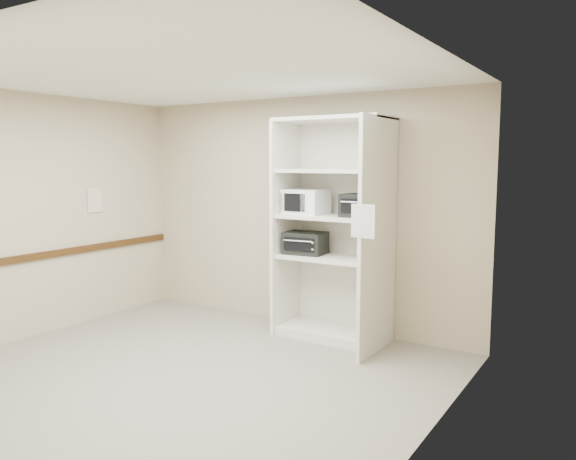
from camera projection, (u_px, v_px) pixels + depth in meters
The scene contains 12 objects.
floor at pixel (186, 375), 5.16m from camera, with size 4.50×4.00×0.01m, color #6B665C.
ceiling at pixel (179, 74), 4.83m from camera, with size 4.50×4.00×0.01m, color white.
wall_back at pixel (298, 212), 6.68m from camera, with size 4.50×0.02×2.70m, color tan.
wall_left at pixel (30, 216), 6.18m from camera, with size 0.02×4.00×2.70m, color tan.
wall_right at pixel (430, 250), 3.81m from camera, with size 0.02×4.00×2.70m, color tan.
shelving_unit at pixel (337, 237), 6.10m from camera, with size 1.24×0.92×2.42m.
microwave at pixel (306, 202), 6.24m from camera, with size 0.45×0.35×0.27m, color white.
toaster_oven_upper at pixel (362, 206), 5.88m from camera, with size 0.42×0.32×0.24m, color black.
toaster_oven_lower at pixel (305, 243), 6.29m from camera, with size 0.44×0.33×0.25m, color black.
paper_sign at pixel (363, 221), 5.23m from camera, with size 0.24×0.01×0.31m, color white.
chair_rail at pixel (34, 257), 6.22m from camera, with size 0.04×3.98×0.08m, color #351F0B.
wall_poster at pixel (95, 200), 6.88m from camera, with size 0.01×0.21×0.30m, color white.
Camera 1 is at (3.43, -3.70, 1.94)m, focal length 35.00 mm.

